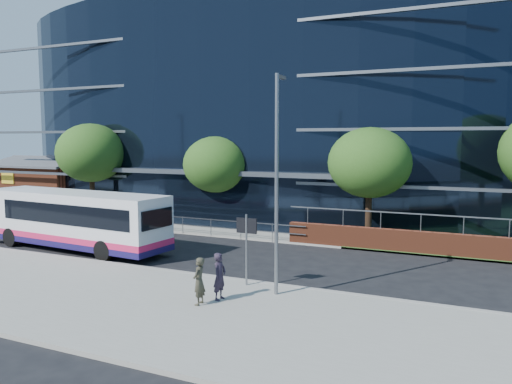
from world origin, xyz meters
The scene contains 17 objects.
ground centered at (0.00, 0.00, 0.00)m, with size 200.00×200.00×0.00m, color black.
pavement_near centered at (0.00, -5.00, 0.07)m, with size 80.00×8.00×0.15m, color gray.
kerb centered at (0.00, -1.00, 0.08)m, with size 80.00×0.25×0.16m, color gray.
yellow_line_outer centered at (0.00, -0.80, 0.01)m, with size 80.00×0.08×0.01m, color gold.
yellow_line_inner centered at (0.00, -0.65, 0.01)m, with size 80.00×0.08×0.01m, color gold.
far_forecourt centered at (-6.00, 11.00, 0.05)m, with size 50.00×8.00×0.10m, color gray.
glass_office centered at (-4.00, 20.85, 8.00)m, with size 44.00×23.10×16.00m.
brick_pavilion centered at (-22.00, 13.50, 1.94)m, with size 8.60×6.66×4.40m.
guard_railings centered at (-8.00, 7.00, 0.82)m, with size 24.00×0.05×1.10m.
street_sign centered at (4.50, -1.59, 2.15)m, with size 0.85×0.09×2.80m.
tree_far_a centered at (-13.00, 9.00, 4.86)m, with size 4.95×4.95×6.98m.
tree_far_b centered at (-3.00, 9.50, 4.21)m, with size 4.29×4.29×6.05m.
tree_far_c centered at (7.00, 9.00, 4.54)m, with size 4.62×4.62×6.51m.
streetlight_east centered at (6.00, -2.17, 4.44)m, with size 0.15×0.77×8.00m.
city_bus centered at (-6.74, 0.93, 1.62)m, with size 11.48×3.45×3.06m.
pedestrian centered at (4.40, -3.60, 0.99)m, with size 0.61×0.40×1.68m, color #251D2B.
pedestrian_b centered at (4.03, -4.38, 0.98)m, with size 0.60×0.40×1.66m, color #373426.
Camera 1 is at (12.76, -18.77, 5.82)m, focal length 35.00 mm.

